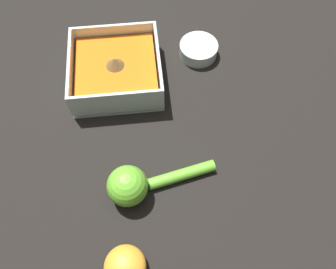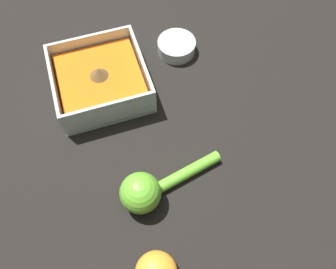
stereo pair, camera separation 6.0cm
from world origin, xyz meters
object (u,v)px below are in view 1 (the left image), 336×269
square_dish (117,72)px  spice_bowl (198,50)px  lemon_half (125,266)px  lemon_squeezer (135,184)px

square_dish → spice_bowl: size_ratio=2.17×
square_dish → lemon_half: 0.38m
lemon_half → square_dish: bearing=0.1°
spice_bowl → lemon_half: 0.47m
square_dish → lemon_squeezer: 0.26m
lemon_squeezer → square_dish: bearing=-96.0°
square_dish → spice_bowl: square_dish is taller
lemon_half → lemon_squeezer: bearing=-10.9°
lemon_squeezer → lemon_half: size_ratio=2.92×
lemon_squeezer → lemon_half: (-0.13, 0.02, -0.01)m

